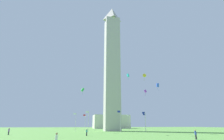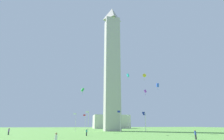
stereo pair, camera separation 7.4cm
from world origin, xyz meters
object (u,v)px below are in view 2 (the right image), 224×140
object	(u,v)px
flagpole_n	(76,121)
distant_building	(111,122)
kite_yellow_delta	(144,76)
person_white_shirt	(56,140)
kite_cyan_box	(128,75)
kite_purple_box	(145,91)
flagpole_s	(146,121)
person_purple_shirt	(9,131)
flagpole_se	(145,120)
obelisk_monument	(112,63)
flagpole_ne	(88,120)
kite_blue_box	(158,85)
person_teal_shirt	(87,132)
kite_white_diamond	(102,68)
person_blue_shirt	(195,135)
flagpole_sw	(129,122)
kite_green_box	(83,90)
flagpole_e	(120,120)
flagpole_nw	(85,121)
flagpole_w	(106,122)

from	to	relation	value
flagpole_n	distant_building	size ratio (longest dim) A/B	0.29
kite_yellow_delta	person_white_shirt	bearing A→B (deg)	56.25
kite_cyan_box	kite_purple_box	xyz separation A→B (m)	(-1.05, 12.82, -8.04)
flagpole_s	person_purple_shirt	distance (m)	51.78
flagpole_n	flagpole_se	world-z (taller)	same
kite_yellow_delta	kite_purple_box	bearing A→B (deg)	68.46
obelisk_monument	flagpole_ne	distance (m)	29.73
kite_yellow_delta	flagpole_se	bearing A→B (deg)	-40.15
person_white_shirt	kite_blue_box	size ratio (longest dim) A/B	0.65
kite_cyan_box	kite_blue_box	world-z (taller)	kite_cyan_box
person_teal_shirt	distant_building	bearing A→B (deg)	-19.26
flagpole_s	kite_purple_box	xyz separation A→B (m)	(11.24, 29.48, 7.34)
flagpole_ne	flagpole_s	bearing A→B (deg)	-157.50
flagpole_s	person_teal_shirt	world-z (taller)	flagpole_s
flagpole_s	flagpole_ne	bearing A→B (deg)	22.50
person_white_shirt	flagpole_ne	bearing A→B (deg)	-8.46
kite_white_diamond	distant_building	distance (m)	77.97
person_purple_shirt	distant_building	world-z (taller)	distant_building
person_blue_shirt	distant_building	distance (m)	98.50
flagpole_sw	flagpole_s	bearing A→B (deg)	112.50
kite_green_box	distant_building	bearing A→B (deg)	-109.66
person_teal_shirt	person_blue_shirt	bearing A→B (deg)	-133.70
obelisk_monument	kite_blue_box	distance (m)	29.46
person_teal_shirt	flagpole_e	bearing A→B (deg)	-42.32
flagpole_n	person_teal_shirt	distance (m)	30.83
flagpole_nw	kite_cyan_box	bearing A→B (deg)	115.80
flagpole_w	person_teal_shirt	size ratio (longest dim) A/B	4.41
flagpole_sw	kite_green_box	world-z (taller)	kite_green_box
flagpole_n	kite_white_diamond	xyz separation A→B (m)	(-7.61, 21.46, 15.94)
flagpole_sw	flagpole_w	world-z (taller)	same
flagpole_ne	person_teal_shirt	world-z (taller)	flagpole_ne
flagpole_w	person_white_shirt	distance (m)	69.44
person_white_shirt	flagpole_sw	bearing A→B (deg)	-23.45
person_purple_shirt	kite_blue_box	distance (m)	44.37
flagpole_s	person_teal_shirt	xyz separation A→B (m)	(26.94, 30.53, -3.19)
flagpole_e	kite_yellow_delta	world-z (taller)	kite_yellow_delta
person_purple_shirt	person_teal_shirt	xyz separation A→B (m)	(-19.48, 7.80, -0.03)
kite_green_box	kite_purple_box	distance (m)	25.63
person_teal_shirt	kite_blue_box	xyz separation A→B (m)	(-22.65, -7.46, 13.93)
kite_cyan_box	kite_green_box	bearing A→B (deg)	-22.15
flagpole_se	flagpole_sw	size ratio (longest dim) A/B	1.00
person_purple_shirt	kite_cyan_box	bearing A→B (deg)	-1.51
flagpole_ne	kite_yellow_delta	world-z (taller)	kite_yellow_delta
flagpole_se	kite_purple_box	size ratio (longest dim) A/B	4.52
kite_white_diamond	kite_blue_box	bearing A→B (deg)	174.85
flagpole_ne	kite_green_box	size ratio (longest dim) A/B	2.83
flagpole_se	kite_purple_box	distance (m)	21.45
flagpole_s	flagpole_sw	distance (m)	11.40
kite_white_diamond	flagpole_n	bearing A→B (deg)	-70.47
kite_blue_box	flagpole_e	bearing A→B (deg)	-37.61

